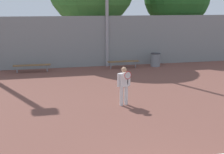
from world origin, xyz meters
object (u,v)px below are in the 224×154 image
Objects in this scene: tennis_player at (124,84)px; bench_courtside_far at (32,65)px; bench_courtside_near at (123,62)px; trash_bin at (155,60)px.

bench_courtside_far is (-3.68, 7.22, -0.47)m from tennis_player.
tennis_player is 7.48m from bench_courtside_near.
trash_bin reaches higher than bench_courtside_near.
bench_courtside_near is at bearing 0.00° from bench_courtside_far.
tennis_player is at bearing -104.78° from bench_courtside_near.
trash_bin is at bearing 3.35° from bench_courtside_near.
tennis_player is at bearing -119.12° from trash_bin.
bench_courtside_far is 2.54× the size of trash_bin.
trash_bin is (2.19, 0.13, 0.02)m from bench_courtside_near.
trash_bin is (7.77, 0.13, 0.02)m from bench_courtside_far.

